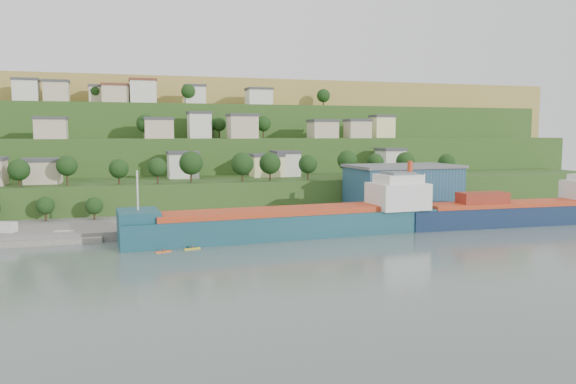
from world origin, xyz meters
name	(u,v)px	position (x,y,z in m)	size (l,w,h in m)	color
ground	(273,245)	(0.00, 0.00, 0.00)	(500.00, 500.00, 0.00)	#4C5C55
quay	(317,221)	(20.00, 28.00, 0.00)	(220.00, 26.00, 4.00)	slate
pebble_beach	(9,241)	(-55.00, 22.00, 0.00)	(40.00, 18.00, 2.40)	slate
hillside	(183,181)	(-0.03, 168.71, 0.08)	(360.00, 210.55, 96.00)	#284719
cargo_ship_near	(296,223)	(8.03, 9.15, 3.06)	(75.04, 15.69, 19.15)	#133F4A
cargo_ship_far	(524,213)	(71.49, 8.66, 2.74)	(64.32, 13.24, 17.37)	#0D1A3C
warehouse	(403,187)	(47.45, 31.00, 8.43)	(31.43, 19.71, 12.80)	navy
caravan	(1,229)	(-56.51, 22.35, 2.71)	(6.47, 2.70, 3.02)	silver
dinghy	(64,233)	(-43.20, 19.65, 1.62)	(4.20, 1.57, 0.84)	silver
kayak_orange	(163,251)	(-22.99, -0.33, 0.23)	(3.19, 1.37, 0.79)	#F45A15
kayak_yellow	(192,248)	(-17.09, 0.93, 0.25)	(3.48, 1.32, 0.86)	gold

